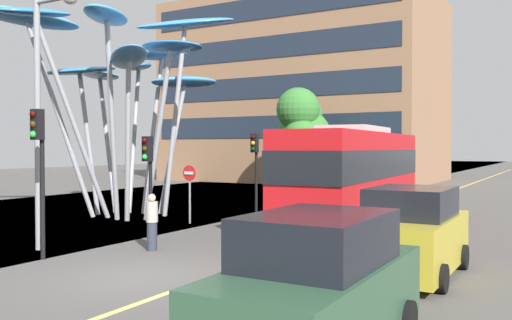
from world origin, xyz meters
TOP-DOWN VIEW (x-y plane):
  - ground at (-0.73, 0.00)m, footprint 120.00×240.00m
  - red_bus at (1.47, 9.96)m, footprint 3.10×10.74m
  - leaf_sculpture at (-8.53, 8.07)m, footprint 10.80×10.12m
  - traffic_light_kerb_near at (-3.62, 0.08)m, footprint 0.28×0.42m
  - traffic_light_kerb_far at (-3.31, 3.99)m, footprint 0.28×0.42m
  - traffic_light_island_mid at (-3.32, 10.85)m, footprint 0.28×0.42m
  - car_parked_near at (5.37, -2.40)m, footprint 2.02×4.32m
  - car_parked_mid at (5.28, 3.21)m, footprint 2.05×4.07m
  - street_lamp at (-4.46, 1.01)m, footprint 1.68×0.44m
  - tree_pavement_near at (-7.95, 25.45)m, footprint 3.91×4.55m
  - pedestrian at (-1.94, 2.57)m, footprint 0.34×0.34m
  - no_entry_sign at (-4.40, 7.62)m, footprint 0.60×0.12m
  - backdrop_building at (-12.93, 36.80)m, footprint 23.23×14.87m

SIDE VIEW (x-z plane):
  - ground at x=-0.73m, z-range -0.10..0.00m
  - pedestrian at x=-1.94m, z-range 0.00..1.63m
  - car_parked_near at x=5.37m, z-range -0.06..1.96m
  - car_parked_mid at x=5.28m, z-range -0.06..1.98m
  - no_entry_sign at x=-4.40m, z-range 0.39..2.66m
  - red_bus at x=1.47m, z-range 0.17..3.91m
  - traffic_light_kerb_far at x=-3.31m, z-range 0.75..4.07m
  - traffic_light_island_mid at x=-3.32m, z-range 0.80..4.35m
  - traffic_light_kerb_near at x=-3.62m, z-range 0.88..4.83m
  - tree_pavement_near at x=-7.95m, z-range 0.83..7.97m
  - street_lamp at x=-4.46m, z-range 1.04..8.35m
  - leaf_sculpture at x=-8.53m, z-range 2.23..11.19m
  - backdrop_building at x=-12.93m, z-range 0.00..16.07m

